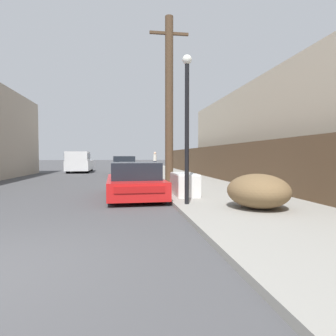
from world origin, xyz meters
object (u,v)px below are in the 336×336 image
utility_pole (169,100)px  brush_pile (258,191)px  discarded_fridge (184,184)px  parked_sports_car_red (134,181)px  car_parked_mid (124,166)px  pedestrian (155,160)px  pickup_truck (79,162)px  street_lamp (187,117)px

utility_pole → brush_pile: size_ratio=4.26×
discarded_fridge → utility_pole: size_ratio=0.23×
parked_sports_car_red → brush_pile: bearing=-49.9°
car_parked_mid → pedestrian: 7.82m
pickup_truck → street_lamp: bearing=105.2°
pickup_truck → street_lamp: 20.25m
pickup_truck → street_lamp: (5.63, -19.39, 1.62)m
street_lamp → car_parked_mid: bearing=96.8°
car_parked_mid → pickup_truck: (-3.89, 4.70, 0.25)m
parked_sports_car_red → utility_pole: (1.74, 3.25, 3.50)m
parked_sports_car_red → car_parked_mid: (-0.37, 12.24, 0.11)m
parked_sports_car_red → car_parked_mid: size_ratio=1.03×
brush_pile → utility_pole: bearing=101.1°
parked_sports_car_red → street_lamp: size_ratio=1.13×
pickup_truck → pedestrian: size_ratio=3.19×
parked_sports_car_red → pickup_truck: 17.47m
street_lamp → parked_sports_car_red: bearing=119.2°
discarded_fridge → utility_pole: utility_pole is taller
car_parked_mid → pedestrian: (3.13, 7.16, 0.36)m
discarded_fridge → parked_sports_car_red: parked_sports_car_red is taller
pedestrian → brush_pile: bearing=-89.3°
street_lamp → brush_pile: (1.67, -0.92, -1.97)m
discarded_fridge → car_parked_mid: 12.93m
pickup_truck → pedestrian: 7.44m
parked_sports_car_red → pedestrian: pedestrian is taller
car_parked_mid → brush_pile: size_ratio=2.47×
pickup_truck → utility_pole: 15.27m
car_parked_mid → pickup_truck: pickup_truck is taller
car_parked_mid → street_lamp: size_ratio=1.10×
discarded_fridge → parked_sports_car_red: bearing=163.2°
utility_pole → street_lamp: size_ratio=1.89×
pedestrian → utility_pole: bearing=-93.6°
discarded_fridge → pickup_truck: 18.46m
parked_sports_car_red → brush_pile: 4.53m
car_parked_mid → pedestrian: size_ratio=2.55×
car_parked_mid → brush_pile: 15.98m
brush_pile → discarded_fridge: bearing=115.3°
discarded_fridge → car_parked_mid: (-2.07, 12.77, 0.18)m
parked_sports_car_red → pickup_truck: bearing=102.2°
parked_sports_car_red → utility_pole: size_ratio=0.60×
parked_sports_car_red → brush_pile: (3.04, -3.37, 0.00)m
pickup_truck → parked_sports_car_red: bearing=103.2°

